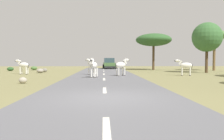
{
  "coord_description": "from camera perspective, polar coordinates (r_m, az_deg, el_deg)",
  "views": [
    {
      "loc": [
        -0.16,
        -8.44,
        1.45
      ],
      "look_at": [
        0.42,
        6.24,
        0.8
      ],
      "focal_mm": 36.27,
      "sensor_mm": 36.0,
      "label": 1
    }
  ],
  "objects": [
    {
      "name": "zebra_3",
      "position": [
        20.23,
        2.39,
        1.24
      ],
      "size": [
        1.45,
        1.22,
        1.59
      ],
      "rotation": [
        0.0,
        0.0,
        5.37
      ],
      "color": "silver",
      "rests_on": "road"
    },
    {
      "name": "car_0",
      "position": [
        37.3,
        -0.74,
        1.59
      ],
      "size": [
        2.16,
        4.41,
        1.74
      ],
      "rotation": [
        0.0,
        0.0,
        3.18
      ],
      "color": "#476B38",
      "rests_on": "road"
    },
    {
      "name": "tree_6",
      "position": [
        33.98,
        10.44,
        7.45
      ],
      "size": [
        5.21,
        5.21,
        5.33
      ],
      "color": "#4C3823",
      "rests_on": "ground_plane"
    },
    {
      "name": "road",
      "position": [
        8.56,
        -1.79,
        -7.05
      ],
      "size": [
        6.0,
        64.0,
        0.05
      ],
      "primitive_type": "cube",
      "color": "slate",
      "rests_on": "ground_plane"
    },
    {
      "name": "tree_1",
      "position": [
        27.96,
        22.83,
        7.61
      ],
      "size": [
        3.33,
        3.33,
        5.71
      ],
      "color": "#4C3823",
      "rests_on": "ground_plane"
    },
    {
      "name": "zebra_4",
      "position": [
        21.33,
        -5.14,
        1.3
      ],
      "size": [
        1.24,
        1.43,
        1.59
      ],
      "rotation": [
        0.0,
        0.0,
        0.68
      ],
      "color": "silver",
      "rests_on": "road"
    },
    {
      "name": "zebra_0",
      "position": [
        18.1,
        -4.58,
        1.09
      ],
      "size": [
        0.66,
        1.67,
        1.59
      ],
      "rotation": [
        0.0,
        0.0,
        2.93
      ],
      "color": "silver",
      "rests_on": "road"
    },
    {
      "name": "rock_4",
      "position": [
        28.2,
        -16.63,
        -0.04
      ],
      "size": [
        0.6,
        0.44,
        0.48
      ],
      "primitive_type": "ellipsoid",
      "color": "gray",
      "rests_on": "ground_plane"
    },
    {
      "name": "ground_plane",
      "position": [
        8.56,
        -1.16,
        -7.21
      ],
      "size": [
        90.0,
        90.0,
        0.0
      ],
      "primitive_type": "plane",
      "color": "olive"
    },
    {
      "name": "zebra_1",
      "position": [
        22.0,
        17.91,
        1.07
      ],
      "size": [
        1.64,
        0.69,
        1.58
      ],
      "rotation": [
        0.0,
        0.0,
        1.32
      ],
      "color": "silver",
      "rests_on": "ground_plane"
    },
    {
      "name": "tree_3",
      "position": [
        34.44,
        24.43,
        7.86
      ],
      "size": [
        3.73,
        3.73,
        5.52
      ],
      "color": "brown",
      "rests_on": "ground_plane"
    },
    {
      "name": "lane_markings",
      "position": [
        7.57,
        -1.73,
        -8.09
      ],
      "size": [
        0.16,
        56.0,
        0.01
      ],
      "color": "silver",
      "rests_on": "road"
    },
    {
      "name": "zebra_2",
      "position": [
        24.78,
        -21.51,
        1.16
      ],
      "size": [
        1.62,
        0.74,
        1.57
      ],
      "rotation": [
        0.0,
        0.0,
        1.29
      ],
      "color": "silver",
      "rests_on": "ground_plane"
    },
    {
      "name": "bush_1",
      "position": [
        34.64,
        -19.06,
        0.44
      ],
      "size": [
        0.91,
        0.82,
        0.55
      ],
      "primitive_type": "ellipsoid",
      "color": "#4C7038",
      "rests_on": "ground_plane"
    },
    {
      "name": "rock_0",
      "position": [
        26.68,
        -17.65,
        -0.18
      ],
      "size": [
        0.76,
        0.83,
        0.49
      ],
      "primitive_type": "ellipsoid",
      "color": "gray",
      "rests_on": "ground_plane"
    },
    {
      "name": "bush_0",
      "position": [
        33.26,
        -24.24,
        0.25
      ],
      "size": [
        0.87,
        0.78,
        0.52
      ],
      "primitive_type": "ellipsoid",
      "color": "#2D5628",
      "rests_on": "ground_plane"
    },
    {
      "name": "rock_2",
      "position": [
        15.08,
        -21.56,
        -2.43
      ],
      "size": [
        0.49,
        0.41,
        0.38
      ],
      "primitive_type": "ellipsoid",
      "color": "#A89E8C",
      "rests_on": "ground_plane"
    }
  ]
}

